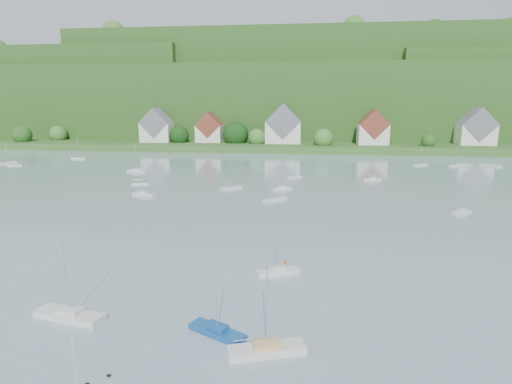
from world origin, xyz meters
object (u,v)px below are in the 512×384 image
Objects in this scene: near_sailboat_1 at (217,331)px; near_sailboat_2 at (267,349)px; near_sailboat_3 at (278,271)px; near_sailboat_0 at (70,314)px.

near_sailboat_2 is at bearing 0.80° from near_sailboat_1.
near_sailboat_2 is at bearing -113.51° from near_sailboat_3.
near_sailboat_1 is 0.86× the size of near_sailboat_2.
near_sailboat_3 is at bearing 72.58° from near_sailboat_2.
near_sailboat_2 is at bearing 1.53° from near_sailboat_0.
near_sailboat_0 reaches higher than near_sailboat_3.
near_sailboat_1 is 5.55m from near_sailboat_2.
near_sailboat_2 is 1.25× the size of near_sailboat_3.
near_sailboat_1 reaches higher than near_sailboat_3.
near_sailboat_3 is (4.81, 14.95, -0.01)m from near_sailboat_1.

